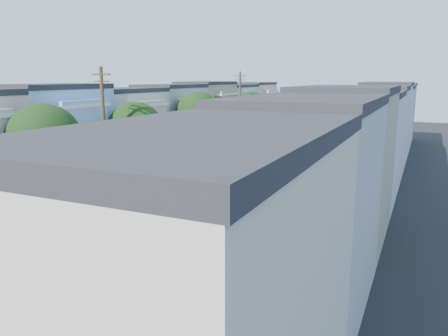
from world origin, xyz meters
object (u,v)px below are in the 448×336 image
at_px(lead_sedan, 242,183).
at_px(motorcycle, 103,322).
at_px(parked_left_d, 188,171).
at_px(parked_left_c, 103,204).
at_px(tree_c, 135,131).
at_px(tree_far_r, 347,123).
at_px(parked_right_b, 217,232).
at_px(parked_right_d, 328,151).
at_px(fedex_truck, 162,210).
at_px(parked_right_a, 181,258).
at_px(tree_b, 44,142).
at_px(utility_pole_near, 105,136).
at_px(parked_left_b, 25,233).
at_px(tree_e, 251,109).
at_px(parked_right_c, 306,167).
at_px(utility_pole_far, 240,112).
at_px(tree_d, 197,115).

relative_size(lead_sedan, motorcycle, 2.59).
bearing_deg(parked_left_d, parked_left_c, -92.68).
distance_m(tree_c, tree_far_r, 26.75).
distance_m(parked_right_b, parked_right_d, 30.77).
distance_m(fedex_truck, parked_right_a, 5.51).
xyz_separation_m(tree_b, parked_right_b, (11.20, 1.70, -4.83)).
height_order(parked_left_c, parked_right_b, parked_left_c).
xyz_separation_m(fedex_truck, parked_left_d, (-6.15, 13.98, -0.90)).
bearing_deg(tree_far_r, parked_right_a, -93.25).
relative_size(utility_pole_near, parked_left_b, 2.44).
xyz_separation_m(parked_left_b, parked_right_d, (9.80, 35.62, 0.00)).
bearing_deg(lead_sedan, tree_e, 103.68).
xyz_separation_m(parked_right_c, motorcycle, (0.04, -30.34, -0.26)).
relative_size(tree_far_r, motorcycle, 2.90).
bearing_deg(utility_pole_near, utility_pole_far, 90.00).
bearing_deg(parked_left_d, lead_sedan, -24.28).
xyz_separation_m(parked_left_d, parked_right_c, (9.80, 6.51, 0.01)).
height_order(tree_far_r, parked_right_d, tree_far_r).
distance_m(parked_left_c, parked_right_b, 9.96).
distance_m(lead_sedan, motorcycle, 21.40).
bearing_deg(tree_d, lead_sedan, -42.01).
bearing_deg(parked_left_b, tree_d, 94.18).
bearing_deg(parked_right_b, parked_left_c, 164.72).
xyz_separation_m(utility_pole_near, parked_right_c, (11.20, 16.38, -4.48)).
bearing_deg(parked_right_c, parked_right_b, -88.37).
bearing_deg(tree_e, fedex_truck, -77.45).
xyz_separation_m(tree_b, parked_left_b, (1.40, -3.14, -4.78)).
distance_m(tree_e, tree_far_r, 13.53).
distance_m(parked_right_a, parked_right_c, 24.51).
height_order(tree_c, parked_right_b, tree_c).
bearing_deg(parked_right_c, tree_c, -129.97).
distance_m(tree_c, parked_right_b, 14.35).
relative_size(utility_pole_near, parked_left_c, 2.28).
bearing_deg(parked_left_c, lead_sedan, 58.68).
height_order(tree_far_r, parked_left_d, tree_far_r).
height_order(utility_pole_near, parked_right_d, utility_pole_near).
xyz_separation_m(tree_e, parked_right_d, (11.20, -3.03, -4.54)).
relative_size(lead_sedan, parked_left_d, 1.30).
relative_size(tree_e, motorcycle, 3.86).
distance_m(utility_pole_near, utility_pole_far, 26.00).
relative_size(utility_pole_near, fedex_truck, 1.73).
relative_size(parked_left_b, parked_right_b, 1.10).
xyz_separation_m(utility_pole_far, parked_right_c, (11.20, -9.62, -4.48)).
distance_m(tree_c, parked_left_c, 7.61).
xyz_separation_m(utility_pole_far, parked_left_d, (1.40, -16.13, -4.50)).
height_order(utility_pole_near, parked_right_c, utility_pole_near).
relative_size(lead_sedan, parked_left_c, 1.16).
bearing_deg(parked_right_c, parked_left_b, -109.59).
bearing_deg(parked_right_a, motorcycle, -88.51).
bearing_deg(utility_pole_near, tree_b, -90.02).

